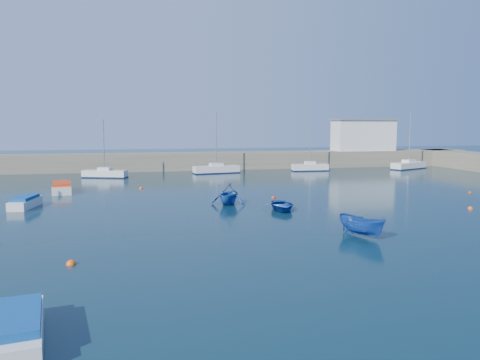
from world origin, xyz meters
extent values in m
plane|color=#0B2633|center=(0.00, 0.00, 0.00)|extent=(220.00, 220.00, 0.00)
cube|color=#716A56|center=(0.00, 46.00, 1.30)|extent=(96.00, 4.50, 2.60)
cube|color=silver|center=(30.00, 46.00, 5.10)|extent=(10.00, 4.00, 5.00)
cube|color=silver|center=(-11.20, 37.22, 0.49)|extent=(5.97, 3.42, 0.98)
cylinder|color=#B7BABC|center=(-11.20, 37.22, 4.29)|extent=(0.14, 0.14, 6.62)
cube|color=silver|center=(4.06, 39.66, 0.52)|extent=(6.80, 2.87, 1.04)
cylinder|color=#B7BABC|center=(4.06, 39.66, 4.83)|extent=(0.15, 0.15, 7.58)
cube|color=silver|center=(18.37, 39.94, 0.52)|extent=(5.46, 1.67, 1.04)
cylinder|color=#B7BABC|center=(18.37, 39.94, 4.15)|extent=(0.16, 0.16, 6.24)
cube|color=silver|center=(34.65, 39.57, 0.53)|extent=(6.93, 4.49, 1.05)
cylinder|color=#B7BABC|center=(34.65, 39.57, 4.93)|extent=(0.15, 0.15, 7.76)
cube|color=silver|center=(-16.23, 15.43, 0.36)|extent=(2.06, 4.17, 0.71)
cube|color=navy|center=(-16.23, 15.43, 0.84)|extent=(1.82, 3.17, 0.27)
cube|color=silver|center=(-14.62, 24.29, 0.39)|extent=(2.49, 5.38, 0.78)
cube|color=red|center=(-14.62, 24.29, 0.92)|extent=(2.22, 4.08, 0.29)
cube|color=silver|center=(-10.77, -10.87, 0.37)|extent=(2.25, 4.55, 0.74)
cube|color=navy|center=(-10.77, -10.87, 0.88)|extent=(1.99, 3.46, 0.28)
imported|color=#16419C|center=(4.46, 9.73, 0.39)|extent=(3.06, 4.00, 0.77)
imported|color=#16419C|center=(0.75, 13.34, 0.93)|extent=(4.39, 4.57, 1.86)
imported|color=#16419C|center=(6.64, 0.03, 0.66)|extent=(2.62, 3.66, 1.33)
sphere|color=#EE510C|center=(-10.27, -2.34, 0.00)|extent=(0.49, 0.49, 0.49)
sphere|color=#B2310D|center=(5.57, 15.88, 0.00)|extent=(0.42, 0.42, 0.42)
sphere|color=#EE510C|center=(19.86, 6.90, 0.00)|extent=(0.43, 0.43, 0.43)
sphere|color=#EE510C|center=(-6.66, 25.38, 0.00)|extent=(0.40, 0.40, 0.40)
sphere|color=#B2310D|center=(26.09, 14.79, 0.00)|extent=(0.38, 0.38, 0.38)
camera|label=1|loc=(-6.87, -26.21, 6.93)|focal=35.00mm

